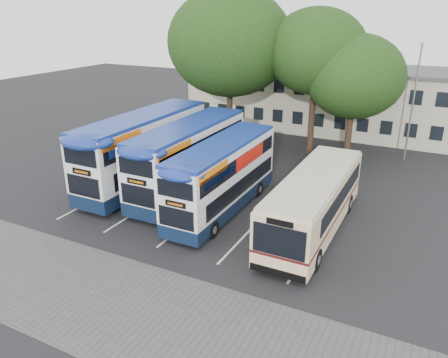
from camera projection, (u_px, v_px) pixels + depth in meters
ground at (227, 261)px, 21.10m from camera, size 120.00×120.00×0.00m
paving_strip at (128, 308)px, 17.79m from camera, size 40.00×6.00×0.01m
bay_lines at (209, 207)px, 26.83m from camera, size 14.12×11.00×0.01m
depot_building at (351, 99)px, 42.35m from camera, size 32.40×8.40×6.20m
lamp_post at (414, 97)px, 33.29m from camera, size 0.25×1.05×9.06m
tree_left at (230, 43)px, 35.89m from camera, size 10.32×10.32×13.11m
tree_mid at (317, 52)px, 33.78m from camera, size 7.82×7.82×11.58m
tree_right at (355, 77)px, 32.80m from camera, size 7.44×7.44×9.76m
bus_dd_left at (145, 147)px, 29.41m from camera, size 2.83×11.67×4.87m
bus_dd_mid at (190, 155)px, 28.19m from camera, size 2.67×11.00×4.58m
bus_dd_right at (223, 174)px, 25.62m from camera, size 2.46×10.16×4.23m
bus_single at (315, 199)px, 23.39m from camera, size 2.79×10.95×3.27m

